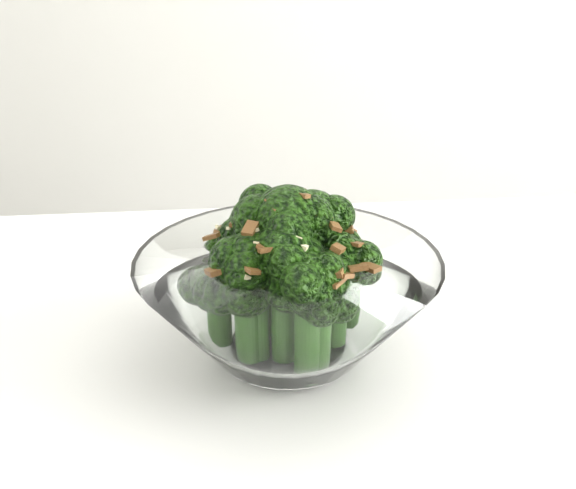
# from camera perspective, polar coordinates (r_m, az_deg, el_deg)

# --- Properties ---
(table) EXTENTS (1.34, 1.04, 0.75)m
(table) POSITION_cam_1_polar(r_m,az_deg,el_deg) (0.58, 23.33, -17.17)
(table) COLOR white
(table) RESTS_ON ground
(broccoli_dish) EXTENTS (0.23, 0.23, 0.14)m
(broccoli_dish) POSITION_cam_1_polar(r_m,az_deg,el_deg) (0.50, -0.07, -4.26)
(broccoli_dish) COLOR white
(broccoli_dish) RESTS_ON table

